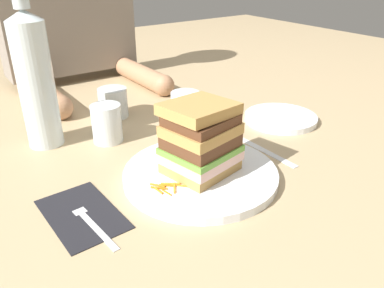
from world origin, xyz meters
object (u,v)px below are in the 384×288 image
at_px(side_plate, 281,118).
at_px(empty_tumbler_1, 107,123).
at_px(knife, 262,149).
at_px(fork, 88,219).
at_px(main_plate, 201,173).
at_px(napkin_dark, 82,214).
at_px(sandwich, 201,138).
at_px(water_bottle, 35,79).
at_px(empty_tumbler_0, 115,102).
at_px(juice_glass, 186,112).

bearing_deg(side_plate, empty_tumbler_1, 160.07).
relative_size(knife, side_plate, 1.13).
bearing_deg(fork, main_plate, 0.90).
height_order(napkin_dark, empty_tumbler_1, empty_tumbler_1).
xyz_separation_m(main_plate, sandwich, (-0.00, 0.00, 0.07)).
height_order(knife, water_bottle, water_bottle).
bearing_deg(empty_tumbler_0, water_bottle, -163.46).
bearing_deg(main_plate, side_plate, 17.25).
relative_size(knife, juice_glass, 2.31).
relative_size(sandwich, juice_glass, 1.59).
distance_m(main_plate, juice_glass, 0.23).
relative_size(napkin_dark, fork, 0.98).
xyz_separation_m(main_plate, juice_glass, (0.11, 0.20, 0.03)).
xyz_separation_m(knife, empty_tumbler_1, (-0.25, 0.23, 0.04)).
relative_size(sandwich, water_bottle, 0.43).
bearing_deg(fork, empty_tumbler_1, 59.20).
height_order(fork, knife, fork).
relative_size(main_plate, napkin_dark, 1.74).
distance_m(main_plate, empty_tumbler_1, 0.26).
relative_size(main_plate, sandwich, 2.06).
bearing_deg(sandwich, side_plate, 17.12).
bearing_deg(sandwich, water_bottle, 121.70).
xyz_separation_m(napkin_dark, empty_tumbler_1, (0.15, 0.22, 0.04)).
bearing_deg(side_plate, main_plate, -162.75).
bearing_deg(empty_tumbler_1, side_plate, -19.93).
distance_m(knife, juice_glass, 0.21).
distance_m(main_plate, knife, 0.17).
relative_size(sandwich, empty_tumbler_0, 1.87).
relative_size(fork, empty_tumbler_1, 1.98).
bearing_deg(knife, sandwich, -175.88).
bearing_deg(sandwich, fork, -178.93).
bearing_deg(napkin_dark, knife, -0.85).
bearing_deg(knife, juice_glass, 108.40).
bearing_deg(water_bottle, napkin_dark, -96.59).
bearing_deg(water_bottle, empty_tumbler_1, -29.76).
distance_m(water_bottle, side_plate, 0.57).
xyz_separation_m(juice_glass, side_plate, (0.21, -0.11, -0.03)).
xyz_separation_m(main_plate, water_bottle, (-0.19, 0.31, 0.14)).
bearing_deg(main_plate, empty_tumbler_0, 89.87).
bearing_deg(side_plate, napkin_dark, -171.58).
xyz_separation_m(napkin_dark, knife, (0.39, -0.01, 0.00)).
height_order(sandwich, napkin_dark, sandwich).
distance_m(napkin_dark, juice_glass, 0.38).
xyz_separation_m(empty_tumbler_0, empty_tumbler_1, (-0.08, -0.12, 0.01)).
xyz_separation_m(water_bottle, empty_tumbler_1, (0.12, -0.07, -0.10)).
xyz_separation_m(sandwich, water_bottle, (-0.19, 0.31, 0.07)).
xyz_separation_m(water_bottle, empty_tumbler_0, (0.19, 0.06, -0.11)).
distance_m(knife, empty_tumbler_1, 0.34).
bearing_deg(fork, napkin_dark, 94.53).
height_order(napkin_dark, water_bottle, water_bottle).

